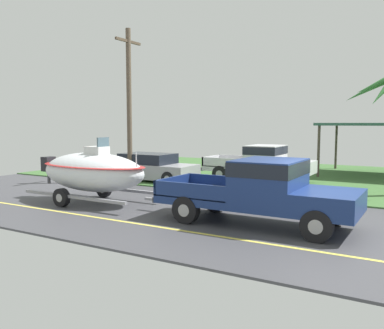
# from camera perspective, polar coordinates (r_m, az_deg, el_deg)

# --- Properties ---
(ground) EXTENTS (36.00, 22.00, 0.11)m
(ground) POSITION_cam_1_polar(r_m,az_deg,el_deg) (19.82, 23.16, -3.13)
(ground) COLOR #424247
(pickup_truck_towing) EXTENTS (5.90, 2.16, 1.88)m
(pickup_truck_towing) POSITION_cam_1_polar(r_m,az_deg,el_deg) (11.80, 10.44, -3.35)
(pickup_truck_towing) COLOR navy
(pickup_truck_towing) RESTS_ON ground
(boat_on_trailer) EXTENTS (5.75, 2.37, 2.39)m
(boat_on_trailer) POSITION_cam_1_polar(r_m,az_deg,el_deg) (15.35, -13.58, -0.95)
(boat_on_trailer) COLOR gray
(boat_on_trailer) RESTS_ON ground
(parked_pickup_background) EXTENTS (5.48, 1.99, 1.82)m
(parked_pickup_background) POSITION_cam_1_polar(r_m,az_deg,el_deg) (20.29, 9.99, 0.36)
(parked_pickup_background) COLOR silver
(parked_pickup_background) RESTS_ON ground
(parked_sedan_near) EXTENTS (4.56, 1.92, 1.38)m
(parked_sedan_near) POSITION_cam_1_polar(r_m,az_deg,el_deg) (20.67, -5.71, -0.43)
(parked_sedan_near) COLOR #99999E
(parked_sedan_near) RESTS_ON ground
(utility_pole) EXTENTS (0.24, 1.80, 7.34)m
(utility_pole) POSITION_cam_1_polar(r_m,az_deg,el_deg) (20.28, -8.67, 8.32)
(utility_pole) COLOR brown
(utility_pole) RESTS_ON ground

